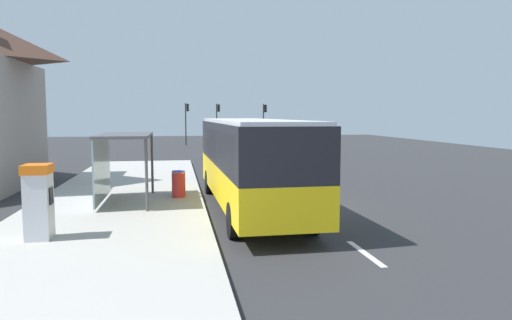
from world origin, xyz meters
The scene contains 21 objects.
ground_plane centered at (0.00, 14.00, -0.02)m, with size 56.00×92.00×0.04m, color #2D2D30.
sidewalk_platform centered at (-6.40, 2.00, 0.09)m, with size 6.20×30.00×0.18m, color #ADAAA3.
lane_stripe_seg_0 centered at (0.25, -6.00, 0.01)m, with size 0.16×2.20×0.01m, color silver.
lane_stripe_seg_1 centered at (0.25, -1.00, 0.01)m, with size 0.16×2.20×0.01m, color silver.
lane_stripe_seg_2 centered at (0.25, 4.00, 0.01)m, with size 0.16×2.20×0.01m, color silver.
lane_stripe_seg_3 centered at (0.25, 9.00, 0.01)m, with size 0.16×2.20×0.01m, color silver.
lane_stripe_seg_4 centered at (0.25, 14.00, 0.01)m, with size 0.16×2.20×0.01m, color silver.
lane_stripe_seg_5 centered at (0.25, 19.00, 0.01)m, with size 0.16×2.20×0.01m, color silver.
lane_stripe_seg_6 centered at (0.25, 24.00, 0.01)m, with size 0.16×2.20×0.01m, color silver.
lane_stripe_seg_7 centered at (0.25, 29.00, 0.01)m, with size 0.16×2.20×0.01m, color silver.
bus centered at (-1.71, -0.29, 1.84)m, with size 2.72×11.06×3.21m.
white_van centered at (2.20, 25.25, 1.34)m, with size 2.07×5.22×2.30m.
sedan_near centered at (2.30, 31.25, 0.79)m, with size 1.96×4.46×1.52m.
sedan_far centered at (2.30, 38.60, 0.79)m, with size 1.96×4.46×1.52m.
ticket_machine centered at (-7.77, -3.95, 1.17)m, with size 0.66×0.76×1.94m.
recycling_bin_red centered at (-4.20, 1.81, 0.66)m, with size 0.52×0.52×0.95m, color red.
recycling_bin_blue centered at (-4.20, 2.51, 0.66)m, with size 0.52×0.52×0.95m, color blue.
traffic_light_near_side centered at (5.50, 35.86, 3.06)m, with size 0.49×0.28×4.56m.
traffic_light_far_side centered at (-3.10, 36.66, 3.12)m, with size 0.49×0.28×4.66m.
traffic_light_median centered at (0.40, 37.46, 3.09)m, with size 0.49×0.28×4.61m.
bus_shelter centered at (-6.41, 1.14, 2.10)m, with size 1.80×4.00×2.50m.
Camera 1 is at (-4.26, -16.77, 3.38)m, focal length 33.48 mm.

